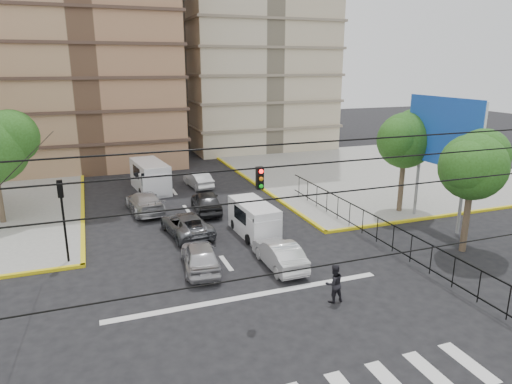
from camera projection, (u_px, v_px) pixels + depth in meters
name	position (u px, v px, depth m)	size (l,w,h in m)	color
ground	(259.00, 309.00, 19.59)	(160.00, 160.00, 0.00)	black
sidewalk_ne	(379.00, 172.00, 44.31)	(26.00, 26.00, 0.15)	gray
stop_line	(250.00, 296.00, 20.67)	(13.00, 0.40, 0.01)	silver
park_fence	(376.00, 244.00, 26.66)	(0.10, 22.50, 1.66)	black
billboard	(443.00, 134.00, 28.22)	(0.36, 6.20, 8.10)	slate
tree_park_a	(474.00, 164.00, 24.43)	(4.41, 3.60, 6.83)	#473828
tree_park_c	(406.00, 138.00, 31.00)	(4.65, 3.80, 7.25)	#473828
traffic_light_nw	(62.00, 208.00, 23.20)	(0.28, 0.22, 4.40)	black
traffic_light_hanging	(280.00, 188.00, 16.16)	(18.00, 9.12, 0.92)	black
van_right_lane	(255.00, 221.00, 27.71)	(1.97, 4.57, 2.02)	silver
van_left_lane	(151.00, 178.00, 37.46)	(2.75, 5.63, 2.44)	silver
car_silver_front_left	(200.00, 256.00, 23.21)	(1.74, 4.32, 1.47)	#B3B2B7
car_white_front_right	(279.00, 254.00, 23.52)	(1.49, 4.28, 1.41)	silver
car_grey_mid_left	(186.00, 224.00, 27.95)	(2.26, 4.89, 1.36)	#585A5F
car_silver_rear_left	(144.00, 202.00, 32.29)	(2.08, 5.11, 1.48)	#AEAEB3
car_darkgrey_mid_right	(206.00, 202.00, 32.26)	(1.82, 4.53, 1.54)	#28292B
car_white_rear_right	(198.00, 180.00, 38.87)	(1.42, 4.08, 1.34)	white
pedestrian_crosswalk	(334.00, 283.00, 19.97)	(0.85, 0.66, 1.75)	black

